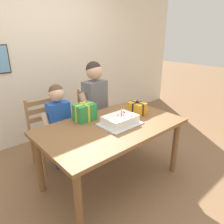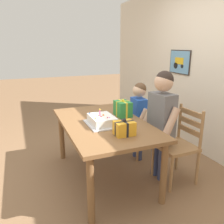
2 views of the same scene
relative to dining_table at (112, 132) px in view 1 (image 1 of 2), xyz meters
The scene contains 10 objects.
ground_plane 0.65m from the dining_table, ahead, with size 20.00×20.00×0.00m, color #846042.
back_wall 1.80m from the dining_table, 90.09° to the left, with size 6.40×0.11×2.60m.
dining_table is the anchor object (origin of this frame).
birthday_cake 0.17m from the dining_table, 31.51° to the right, with size 0.44×0.34×0.19m.
gift_box_red_large 0.50m from the dining_table, ahead, with size 0.16×0.21×0.18m.
gift_box_beside_cake 0.39m from the dining_table, 113.95° to the left, with size 0.24×0.18×0.23m.
chair_left 0.93m from the dining_table, 115.35° to the left, with size 0.43×0.43×0.92m.
chair_right 0.93m from the dining_table, 64.65° to the left, with size 0.43×0.43×0.92m.
child_older 0.71m from the dining_table, 68.07° to the left, with size 0.51×0.30×1.35m.
child_younger 0.71m from the dining_table, 115.66° to the left, with size 0.42×0.25×1.13m.
Camera 1 is at (-1.40, -1.59, 1.71)m, focal length 33.63 mm.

